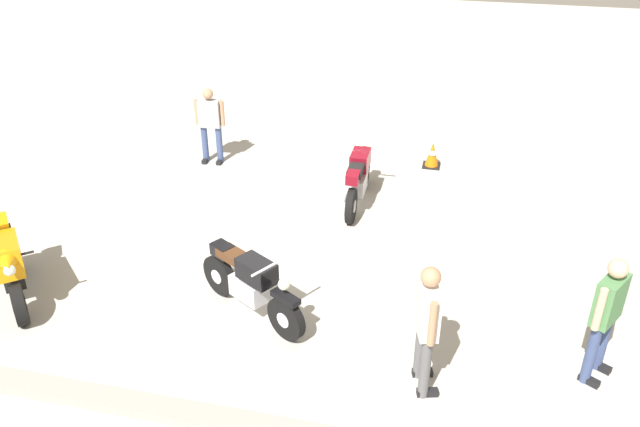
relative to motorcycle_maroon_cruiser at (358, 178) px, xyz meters
name	(u,v)px	position (x,y,z in m)	size (l,w,h in m)	color
ground_plane	(296,226)	(0.91, 1.08, -0.52)	(40.00, 40.00, 0.00)	#ADAAA3
curb_edge	(195,415)	(0.91, 5.68, -0.45)	(14.00, 0.30, 0.15)	gray
motorcycle_maroon_cruiser	(358,178)	(0.00, 0.00, 0.00)	(0.70, 2.09, 1.09)	black
motorcycle_black_cruiser	(250,284)	(0.89, 3.61, 0.00)	(1.85, 1.19, 1.09)	black
motorcycle_orange_sportbike	(10,264)	(4.41, 4.03, 0.07)	(1.41, 1.61, 1.14)	black
person_in_gray_shirt	(210,121)	(3.31, -1.14, 0.38)	(0.63, 0.33, 1.61)	#384772
person_in_green_shirt	(607,311)	(-3.71, 3.82, 0.48)	(0.50, 0.62, 1.74)	#384772
person_in_white_shirt	(426,321)	(-1.61, 4.51, 0.50)	(0.41, 0.67, 1.76)	#59595B
traffic_cone	(432,155)	(-1.23, -1.94, -0.26)	(0.36, 0.36, 0.53)	black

